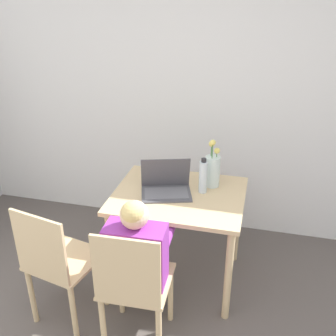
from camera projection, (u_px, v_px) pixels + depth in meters
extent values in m
cube|color=white|center=(212.00, 92.00, 3.22)|extent=(6.40, 0.05, 2.50)
cube|color=#D6B784|center=(179.00, 196.00, 2.74)|extent=(0.90, 0.74, 0.03)
cylinder|color=#D6B784|center=(111.00, 257.00, 2.71)|extent=(0.05, 0.05, 0.70)
cylinder|color=#D6B784|center=(228.00, 276.00, 2.53)|extent=(0.05, 0.05, 0.70)
cylinder|color=#D6B784|center=(140.00, 210.00, 3.27)|extent=(0.05, 0.05, 0.70)
cylinder|color=#D6B784|center=(237.00, 223.00, 3.09)|extent=(0.05, 0.05, 0.70)
cube|color=#D6B784|center=(137.00, 281.00, 2.35)|extent=(0.42, 0.42, 0.02)
cube|color=#D6B784|center=(126.00, 272.00, 2.09)|extent=(0.38, 0.03, 0.43)
cylinder|color=#D6B784|center=(171.00, 294.00, 2.57)|extent=(0.04, 0.04, 0.44)
cylinder|color=#D6B784|center=(121.00, 287.00, 2.63)|extent=(0.04, 0.04, 0.44)
cylinder|color=#D6B784|center=(159.00, 336.00, 2.27)|extent=(0.04, 0.04, 0.44)
cylinder|color=#D6B784|center=(103.00, 326.00, 2.33)|extent=(0.04, 0.04, 0.44)
cube|color=#D6B784|center=(66.00, 260.00, 2.53)|extent=(0.47, 0.47, 0.02)
cube|color=#D6B784|center=(40.00, 248.00, 2.28)|extent=(0.38, 0.10, 0.43)
cylinder|color=#D6B784|center=(105.00, 279.00, 2.70)|extent=(0.04, 0.04, 0.44)
cylinder|color=#D6B784|center=(66.00, 265.00, 2.83)|extent=(0.04, 0.04, 0.44)
cylinder|color=#D6B784|center=(74.00, 313.00, 2.42)|extent=(0.04, 0.04, 0.44)
cylinder|color=#D6B784|center=(32.00, 296.00, 2.56)|extent=(0.04, 0.04, 0.44)
cube|color=purple|center=(136.00, 254.00, 2.27)|extent=(0.36, 0.19, 0.37)
sphere|color=beige|center=(134.00, 215.00, 2.15)|extent=(0.16, 0.16, 0.16)
sphere|color=#D8BC72|center=(133.00, 213.00, 2.13)|extent=(0.14, 0.14, 0.14)
cylinder|color=#4C4742|center=(155.00, 265.00, 2.45)|extent=(0.10, 0.28, 0.09)
cylinder|color=#4C4742|center=(131.00, 261.00, 2.48)|extent=(0.10, 0.28, 0.09)
cylinder|color=#4C4742|center=(161.00, 280.00, 2.68)|extent=(0.07, 0.07, 0.46)
cylinder|color=#4C4742|center=(138.00, 276.00, 2.71)|extent=(0.07, 0.07, 0.46)
cylinder|color=purple|center=(169.00, 234.00, 2.42)|extent=(0.07, 0.24, 0.06)
cylinder|color=purple|center=(122.00, 228.00, 2.47)|extent=(0.07, 0.24, 0.06)
cube|color=#4C4C51|center=(166.00, 194.00, 2.72)|extent=(0.40, 0.34, 0.01)
cube|color=slate|center=(166.00, 193.00, 2.72)|extent=(0.34, 0.25, 0.00)
cube|color=#4C4C51|center=(166.00, 173.00, 2.75)|extent=(0.35, 0.17, 0.23)
cube|color=black|center=(165.00, 172.00, 2.75)|extent=(0.31, 0.15, 0.21)
cylinder|color=silver|center=(212.00, 171.00, 2.80)|extent=(0.11, 0.11, 0.22)
cylinder|color=#3D7A38|center=(216.00, 165.00, 2.78)|extent=(0.01, 0.01, 0.23)
sphere|color=#EFDB66|center=(217.00, 151.00, 2.73)|extent=(0.04, 0.04, 0.04)
cylinder|color=#3D7A38|center=(211.00, 162.00, 2.79)|extent=(0.01, 0.01, 0.27)
sphere|color=#EFDB66|center=(212.00, 144.00, 2.73)|extent=(0.04, 0.04, 0.04)
cylinder|color=#3D7A38|center=(212.00, 162.00, 2.75)|extent=(0.01, 0.01, 0.30)
sphere|color=#EFDB66|center=(213.00, 143.00, 2.68)|extent=(0.04, 0.04, 0.04)
cylinder|color=silver|center=(203.00, 177.00, 2.71)|extent=(0.06, 0.06, 0.23)
cylinder|color=#262628|center=(204.00, 160.00, 2.66)|extent=(0.03, 0.03, 0.03)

